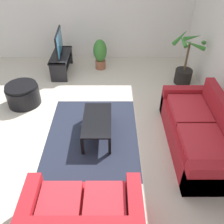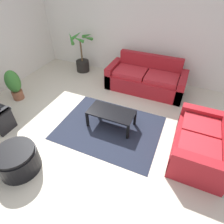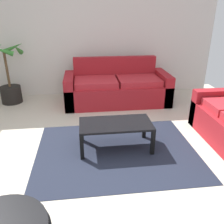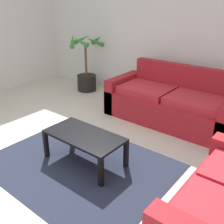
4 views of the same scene
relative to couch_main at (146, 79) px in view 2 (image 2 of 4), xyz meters
The scene contains 9 objects.
ground_plane 2.41m from the couch_main, 107.12° to the right, with size 6.60×6.60×0.00m, color beige.
wall_back 1.45m from the couch_main, 134.50° to the left, with size 6.00×0.06×2.70m, color silver.
couch_main is the anchor object (origin of this frame).
couch_loveseat 2.45m from the couch_main, 49.96° to the right, with size 0.90×1.46×0.90m.
coffee_table 1.80m from the couch_main, 98.65° to the right, with size 1.00×0.52×0.39m.
area_rug 1.92m from the couch_main, 98.19° to the right, with size 2.20×1.70×0.01m, color #1E2333.
potted_palm 2.22m from the couch_main, behind, with size 0.79×0.81×1.25m.
potted_plant_small 3.49m from the couch_main, 148.46° to the right, with size 0.36×0.36×0.82m.
ottoman 3.69m from the couch_main, 110.71° to the right, with size 0.71×0.71×0.47m.
Camera 2 is at (1.67, -2.29, 2.90)m, focal length 29.67 mm.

